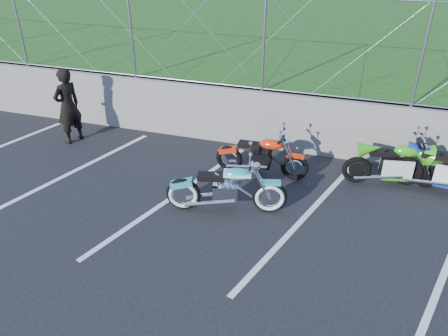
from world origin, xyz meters
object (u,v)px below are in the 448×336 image
(naked_orange, at_px, (263,157))
(person_standing, at_px, (68,106))
(cruiser_turquoise, at_px, (228,190))
(sportbike_green, at_px, (395,166))

(naked_orange, distance_m, person_standing, 4.56)
(cruiser_turquoise, distance_m, sportbike_green, 3.30)
(naked_orange, bearing_deg, sportbike_green, 7.66)
(naked_orange, xyz_separation_m, person_standing, (-4.53, 0.19, 0.46))
(cruiser_turquoise, xyz_separation_m, naked_orange, (0.30, 1.38, -0.02))
(cruiser_turquoise, distance_m, naked_orange, 1.41)
(cruiser_turquoise, xyz_separation_m, sportbike_green, (2.79, 1.77, 0.00))
(cruiser_turquoise, bearing_deg, person_standing, 145.46)
(naked_orange, bearing_deg, cruiser_turquoise, -103.66)
(cruiser_turquoise, height_order, person_standing, person_standing)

